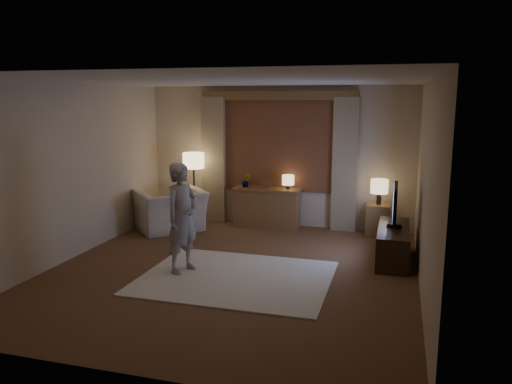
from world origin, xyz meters
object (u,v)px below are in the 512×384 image
(sideboard, at_px, (267,209))
(armchair, at_px, (170,210))
(side_table, at_px, (378,220))
(tv_stand, at_px, (393,244))
(person, at_px, (182,218))

(sideboard, xyz_separation_m, armchair, (-1.62, -0.72, 0.02))
(side_table, relative_size, tv_stand, 0.40)
(armchair, height_order, tv_stand, armchair)
(person, bearing_deg, sideboard, 9.45)
(sideboard, xyz_separation_m, person, (-0.48, -2.71, 0.43))
(sideboard, bearing_deg, tv_stand, -30.72)
(armchair, relative_size, side_table, 2.04)
(armchair, distance_m, side_table, 3.70)
(sideboard, xyz_separation_m, side_table, (2.02, -0.05, -0.07))
(tv_stand, distance_m, person, 3.13)
(armchair, distance_m, person, 2.32)
(person, bearing_deg, side_table, -23.80)
(armchair, relative_size, tv_stand, 0.82)
(armchair, bearing_deg, tv_stand, 125.46)
(armchair, bearing_deg, sideboard, 158.84)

